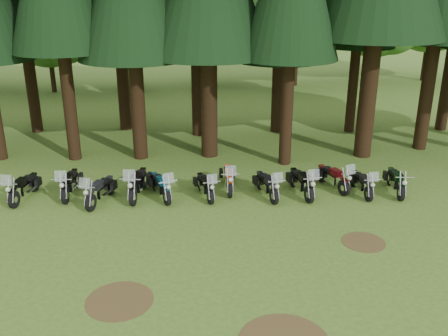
% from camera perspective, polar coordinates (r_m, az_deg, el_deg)
% --- Properties ---
extents(ground, '(120.00, 120.00, 0.00)m').
position_cam_1_polar(ground, '(15.47, 0.23, -10.07)').
color(ground, '#436723').
rests_on(ground, ground).
extents(decid_2, '(6.72, 6.53, 8.40)m').
position_cam_1_polar(decid_2, '(39.23, -19.27, 15.26)').
color(decid_2, black).
rests_on(decid_2, ground).
extents(decid_3, '(6.12, 5.95, 7.65)m').
position_cam_1_polar(decid_3, '(38.68, -10.54, 15.31)').
color(decid_3, black).
rests_on(decid_3, ground).
extents(decid_4, '(5.93, 5.76, 7.41)m').
position_cam_1_polar(decid_4, '(39.82, -0.98, 15.57)').
color(decid_4, black).
rests_on(decid_4, ground).
extents(decid_5, '(8.45, 8.21, 10.56)m').
position_cam_1_polar(decid_5, '(40.13, 9.18, 18.03)').
color(decid_5, black).
rests_on(decid_5, ground).
extents(decid_6, '(7.06, 6.86, 8.82)m').
position_cam_1_polar(decid_6, '(43.42, 17.46, 16.21)').
color(decid_6, black).
rests_on(decid_6, ground).
extents(decid_7, '(8.44, 8.20, 10.55)m').
position_cam_1_polar(decid_7, '(45.12, 23.36, 16.95)').
color(decid_7, black).
rests_on(decid_7, ground).
extents(dirt_patch_0, '(1.80, 1.80, 0.01)m').
position_cam_1_polar(dirt_patch_0, '(13.86, -11.85, -14.62)').
color(dirt_patch_0, '#4C3D1E').
rests_on(dirt_patch_0, ground).
extents(dirt_patch_1, '(1.40, 1.40, 0.01)m').
position_cam_1_polar(dirt_patch_1, '(16.85, 15.65, -8.14)').
color(dirt_patch_1, '#4C3D1E').
rests_on(dirt_patch_1, ground).
extents(motorcycle_0, '(0.75, 2.24, 1.41)m').
position_cam_1_polar(motorcycle_0, '(20.54, -21.92, -2.13)').
color(motorcycle_0, black).
rests_on(motorcycle_0, ground).
extents(motorcycle_1, '(0.44, 2.29, 1.44)m').
position_cam_1_polar(motorcycle_1, '(20.31, -17.20, -1.76)').
color(motorcycle_1, black).
rests_on(motorcycle_1, ground).
extents(motorcycle_2, '(0.98, 2.19, 1.40)m').
position_cam_1_polar(motorcycle_2, '(19.36, -13.98, -2.57)').
color(motorcycle_2, black).
rests_on(motorcycle_2, ground).
extents(motorcycle_3, '(0.70, 2.46, 1.54)m').
position_cam_1_polar(motorcycle_3, '(19.59, -9.80, -1.82)').
color(motorcycle_3, black).
rests_on(motorcycle_3, ground).
extents(motorcycle_4, '(0.98, 2.16, 1.38)m').
position_cam_1_polar(motorcycle_4, '(19.36, -7.25, -2.12)').
color(motorcycle_4, black).
rests_on(motorcycle_4, ground).
extents(motorcycle_5, '(0.71, 2.06, 1.30)m').
position_cam_1_polar(motorcycle_5, '(19.31, -2.16, -2.12)').
color(motorcycle_5, black).
rests_on(motorcycle_5, ground).
extents(motorcycle_6, '(0.42, 2.23, 1.41)m').
position_cam_1_polar(motorcycle_6, '(19.94, 0.51, -1.23)').
color(motorcycle_6, black).
rests_on(motorcycle_6, ground).
extents(motorcycle_7, '(0.71, 2.17, 1.37)m').
position_cam_1_polar(motorcycle_7, '(19.39, 4.93, -2.01)').
color(motorcycle_7, black).
rests_on(motorcycle_7, ground).
extents(motorcycle_8, '(0.63, 2.33, 1.46)m').
position_cam_1_polar(motorcycle_8, '(19.70, 8.84, -1.72)').
color(motorcycle_8, black).
rests_on(motorcycle_8, ground).
extents(motorcycle_9, '(0.97, 2.17, 1.39)m').
position_cam_1_polar(motorcycle_9, '(20.50, 12.35, -1.13)').
color(motorcycle_9, black).
rests_on(motorcycle_9, ground).
extents(motorcycle_10, '(0.42, 2.05, 1.29)m').
position_cam_1_polar(motorcycle_10, '(20.28, 15.46, -1.75)').
color(motorcycle_10, black).
rests_on(motorcycle_10, ground).
extents(motorcycle_11, '(0.43, 2.16, 0.88)m').
position_cam_1_polar(motorcycle_11, '(20.82, 19.04, -1.51)').
color(motorcycle_11, black).
rests_on(motorcycle_11, ground).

